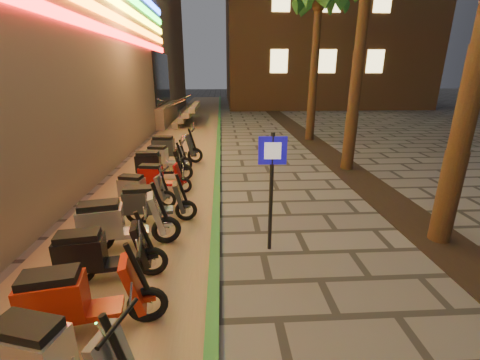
{
  "coord_description": "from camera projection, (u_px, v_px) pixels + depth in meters",
  "views": [
    {
      "loc": [
        -0.72,
        -3.51,
        3.23
      ],
      "look_at": [
        -0.39,
        2.44,
        1.2
      ],
      "focal_mm": 24.0,
      "sensor_mm": 36.0,
      "label": 1
    }
  ],
  "objects": [
    {
      "name": "scooter_8",
      "position": [
        140.0,
        189.0,
        7.97
      ],
      "size": [
        1.46,
        0.7,
        1.03
      ],
      "rotation": [
        0.0,
        0.0,
        -0.23
      ],
      "color": "black",
      "rests_on": "ground"
    },
    {
      "name": "scooter_3",
      "position": [
        55.0,
        360.0,
        3.17
      ],
      "size": [
        1.69,
        0.87,
        1.2
      ],
      "rotation": [
        0.0,
        0.0,
        -0.28
      ],
      "color": "black",
      "rests_on": "ground"
    },
    {
      "name": "scooter_11",
      "position": [
        164.0,
        157.0,
        10.91
      ],
      "size": [
        1.54,
        0.68,
        1.08
      ],
      "rotation": [
        0.0,
        0.0,
        -0.19
      ],
      "color": "black",
      "rests_on": "ground"
    },
    {
      "name": "parking_strip",
      "position": [
        178.0,
        151.0,
        13.71
      ],
      "size": [
        3.4,
        60.0,
        0.01
      ],
      "primitive_type": "cube",
      "color": "#8C7251",
      "rests_on": "ground"
    },
    {
      "name": "palm_d",
      "position": [
        319.0,
        6.0,
        14.02
      ],
      "size": [
        2.97,
        3.02,
        7.16
      ],
      "color": "#472D19",
      "rests_on": "ground"
    },
    {
      "name": "scooter_4",
      "position": [
        78.0,
        298.0,
        4.01
      ],
      "size": [
        1.75,
        0.76,
        1.23
      ],
      "rotation": [
        0.0,
        0.0,
        0.18
      ],
      "color": "black",
      "rests_on": "ground"
    },
    {
      "name": "ground",
      "position": [
        278.0,
        319.0,
        4.39
      ],
      "size": [
        120.0,
        120.0,
        0.0
      ],
      "primitive_type": "plane",
      "color": "#474442",
      "rests_on": "ground"
    },
    {
      "name": "pedestrian_sign",
      "position": [
        272.0,
        177.0,
        5.68
      ],
      "size": [
        0.49,
        0.1,
        2.25
      ],
      "rotation": [
        0.0,
        0.0,
        -0.05
      ],
      "color": "black",
      "rests_on": "ground"
    },
    {
      "name": "green_curb",
      "position": [
        218.0,
        149.0,
        13.78
      ],
      "size": [
        0.18,
        60.0,
        0.1
      ],
      "primitive_type": "cube",
      "color": "#2A722C",
      "rests_on": "ground"
    },
    {
      "name": "scooter_12",
      "position": [
        171.0,
        148.0,
        11.75
      ],
      "size": [
        1.83,
        0.64,
        1.29
      ],
      "rotation": [
        0.0,
        0.0,
        -0.05
      ],
      "color": "black",
      "rests_on": "ground"
    },
    {
      "name": "scooter_9",
      "position": [
        159.0,
        177.0,
        8.9
      ],
      "size": [
        1.47,
        0.6,
        1.04
      ],
      "rotation": [
        0.0,
        0.0,
        -0.14
      ],
      "color": "black",
      "rests_on": "ground"
    },
    {
      "name": "scooter_6",
      "position": [
        118.0,
        223.0,
        5.95
      ],
      "size": [
        1.83,
        0.84,
        1.29
      ],
      "rotation": [
        0.0,
        0.0,
        0.21
      ],
      "color": "black",
      "rests_on": "ground"
    },
    {
      "name": "scooter_7",
      "position": [
        151.0,
        202.0,
        7.06
      ],
      "size": [
        1.6,
        0.58,
        1.12
      ],
      "rotation": [
        0.0,
        0.0,
        0.09
      ],
      "color": "black",
      "rests_on": "ground"
    },
    {
      "name": "scooter_5",
      "position": [
        99.0,
        254.0,
        5.03
      ],
      "size": [
        1.68,
        0.7,
        1.18
      ],
      "rotation": [
        0.0,
        0.0,
        0.16
      ],
      "color": "black",
      "rests_on": "ground"
    },
    {
      "name": "planting_strip",
      "position": [
        372.0,
        188.0,
        9.31
      ],
      "size": [
        1.2,
        40.0,
        0.02
      ],
      "primitive_type": "cube",
      "color": "black",
      "rests_on": "ground"
    },
    {
      "name": "scooter_10",
      "position": [
        157.0,
        165.0,
        9.79
      ],
      "size": [
        1.7,
        0.6,
        1.21
      ],
      "rotation": [
        0.0,
        0.0,
        -0.0
      ],
      "color": "black",
      "rests_on": "ground"
    }
  ]
}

